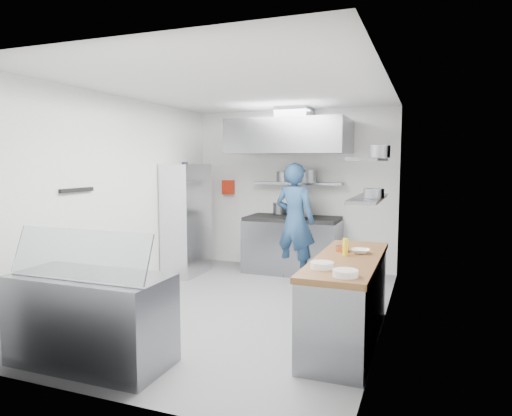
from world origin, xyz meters
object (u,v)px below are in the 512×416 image
at_px(chef, 295,221).
at_px(wire_rack, 187,220).
at_px(gas_range, 292,246).
at_px(display_case, 91,319).

height_order(chef, wire_rack, chef).
xyz_separation_m(gas_range, wire_rack, (-1.63, -0.74, 0.48)).
relative_size(wire_rack, display_case, 1.23).
bearing_deg(chef, wire_rack, 24.58).
bearing_deg(gas_range, chef, -68.57).
height_order(gas_range, wire_rack, wire_rack).
bearing_deg(gas_range, display_case, -100.61).
bearing_deg(display_case, chef, 76.31).
bearing_deg(chef, gas_range, -56.02).
bearing_deg(display_case, gas_range, 79.39).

